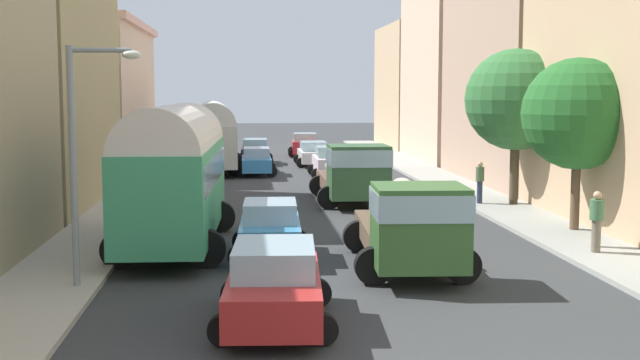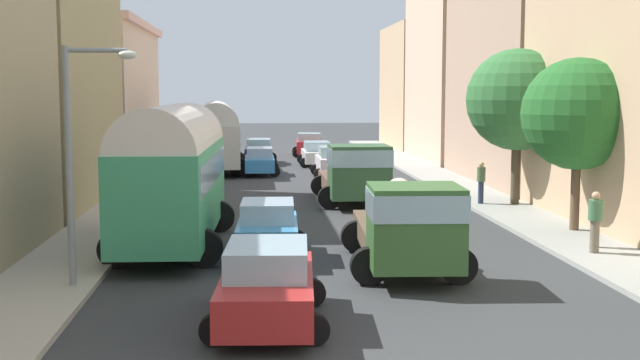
# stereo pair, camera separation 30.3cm
# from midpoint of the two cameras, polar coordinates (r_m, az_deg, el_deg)

# --- Properties ---
(ground_plane) EXTENTS (154.00, 154.00, 0.00)m
(ground_plane) POSITION_cam_midpoint_polar(r_m,az_deg,el_deg) (36.91, -1.35, -0.88)
(ground_plane) COLOR #343638
(sidewalk_left) EXTENTS (2.50, 70.00, 0.14)m
(sidewalk_left) POSITION_cam_midpoint_polar(r_m,az_deg,el_deg) (37.13, -12.59, -0.88)
(sidewalk_left) COLOR #B4AB9B
(sidewalk_left) RESTS_ON ground
(sidewalk_right) EXTENTS (2.50, 70.00, 0.14)m
(sidewalk_right) POSITION_cam_midpoint_polar(r_m,az_deg,el_deg) (38.08, 9.60, -0.64)
(sidewalk_right) COLOR #999A93
(sidewalk_right) RESTS_ON ground
(building_left_2) EXTENTS (4.74, 12.23, 10.75)m
(building_left_2) POSITION_cam_midpoint_polar(r_m,az_deg,el_deg) (34.55, -19.46, 7.21)
(building_left_2) COLOR tan
(building_left_2) RESTS_ON ground
(building_left_3) EXTENTS (6.33, 14.46, 8.37)m
(building_left_3) POSITION_cam_midpoint_polar(r_m,az_deg,el_deg) (48.26, -15.94, 5.58)
(building_left_3) COLOR beige
(building_left_3) RESTS_ON ground
(building_right_2) EXTENTS (5.72, 12.95, 12.91)m
(building_right_2) POSITION_cam_midpoint_polar(r_m,az_deg,el_deg) (41.66, 13.95, 8.69)
(building_right_2) COLOR tan
(building_right_2) RESTS_ON ground
(building_right_3) EXTENTS (5.13, 11.61, 12.82)m
(building_right_3) POSITION_cam_midpoint_polar(r_m,az_deg,el_deg) (54.25, 9.06, 8.15)
(building_right_3) COLOR beige
(building_right_3) RESTS_ON ground
(building_right_4) EXTENTS (4.12, 11.42, 9.63)m
(building_right_4) POSITION_cam_midpoint_polar(r_m,az_deg,el_deg) (65.88, 6.22, 6.44)
(building_right_4) COLOR tan
(building_right_4) RESTS_ON ground
(parked_bus_0) EXTENTS (3.41, 8.74, 4.18)m
(parked_bus_0) POSITION_cam_midpoint_polar(r_m,az_deg,el_deg) (24.10, -10.45, 0.76)
(parked_bus_0) COLOR #3B9B6A
(parked_bus_0) RESTS_ON ground
(parked_bus_1) EXTENTS (3.55, 8.27, 3.94)m
(parked_bus_1) POSITION_cam_midpoint_polar(r_m,az_deg,el_deg) (46.22, -7.64, 3.20)
(parked_bus_1) COLOR silver
(parked_bus_1) RESTS_ON ground
(cargo_truck_0) EXTENTS (3.22, 6.70, 2.39)m
(cargo_truck_0) POSITION_cam_midpoint_polar(r_m,az_deg,el_deg) (20.74, 5.88, -3.01)
(cargo_truck_0) COLOR #345E2B
(cargo_truck_0) RESTS_ON ground
(cargo_truck_1) EXTENTS (3.18, 6.66, 2.49)m
(cargo_truck_1) POSITION_cam_midpoint_polar(r_m,az_deg,el_deg) (32.90, 2.06, 0.54)
(cargo_truck_1) COLOR #325834
(cargo_truck_1) RESTS_ON ground
(car_0) EXTENTS (2.36, 4.44, 1.52)m
(car_0) POSITION_cam_midpoint_polar(r_m,az_deg,el_deg) (36.85, 1.54, 0.33)
(car_0) COLOR #3F86C3
(car_0) RESTS_ON ground
(car_1) EXTENTS (2.23, 3.77, 1.64)m
(car_1) POSITION_cam_midpoint_polar(r_m,az_deg,el_deg) (43.15, 0.51, 1.26)
(car_1) COLOR silver
(car_1) RESTS_ON ground
(car_2) EXTENTS (2.30, 4.23, 1.48)m
(car_2) POSITION_cam_midpoint_polar(r_m,az_deg,el_deg) (49.81, -0.64, 1.85)
(car_2) COLOR white
(car_2) RESTS_ON ground
(car_3) EXTENTS (2.46, 3.87, 1.61)m
(car_3) POSITION_cam_midpoint_polar(r_m,az_deg,el_deg) (56.95, -1.21, 2.47)
(car_3) COLOR #B6252C
(car_3) RESTS_ON ground
(car_4) EXTENTS (2.53, 4.43, 1.61)m
(car_4) POSITION_cam_midpoint_polar(r_m,az_deg,el_deg) (16.22, -3.73, -7.28)
(car_4) COLOR #AE2524
(car_4) RESTS_ON ground
(car_5) EXTENTS (2.29, 3.70, 1.59)m
(car_5) POSITION_cam_midpoint_polar(r_m,az_deg,el_deg) (22.46, -3.87, -3.50)
(car_5) COLOR #3E8DC8
(car_5) RESTS_ON ground
(car_6) EXTENTS (2.16, 3.88, 1.49)m
(car_6) POSITION_cam_midpoint_polar(r_m,az_deg,el_deg) (44.57, -4.63, 1.31)
(car_6) COLOR #3889CE
(car_6) RESTS_ON ground
(car_7) EXTENTS (2.30, 4.14, 1.56)m
(car_7) POSITION_cam_midpoint_polar(r_m,az_deg,el_deg) (51.30, -4.71, 2.00)
(car_7) COLOR #242532
(car_7) RESTS_ON ground
(pedestrian_0) EXTENTS (0.41, 0.41, 1.74)m
(pedestrian_0) POSITION_cam_midpoint_polar(r_m,az_deg,el_deg) (24.64, 18.34, -2.45)
(pedestrian_0) COLOR #4B4D4D
(pedestrian_0) RESTS_ON ground
(pedestrian_2) EXTENTS (0.47, 0.47, 1.79)m
(pedestrian_2) POSITION_cam_midpoint_polar(r_m,az_deg,el_deg) (32.90, 10.79, -0.07)
(pedestrian_2) COLOR #29324C
(pedestrian_2) RESTS_ON ground
(pedestrian_3) EXTENTS (0.47, 0.47, 1.84)m
(pedestrian_3) POSITION_cam_midpoint_polar(r_m,az_deg,el_deg) (23.80, 18.33, -2.64)
(pedestrian_3) COLOR #6F6454
(pedestrian_3) RESTS_ON ground
(streetlamp_near) EXTENTS (1.66, 0.28, 5.59)m
(streetlamp_near) POSITION_cam_midpoint_polar(r_m,az_deg,el_deg) (19.30, -16.55, 2.41)
(streetlamp_near) COLOR gray
(streetlamp_near) RESTS_ON ground
(roadside_tree_1) EXTENTS (3.56, 3.56, 5.63)m
(roadside_tree_1) POSITION_cam_midpoint_polar(r_m,az_deg,el_deg) (27.25, 17.19, 4.39)
(roadside_tree_1) COLOR brown
(roadside_tree_1) RESTS_ON ground
(roadside_tree_2) EXTENTS (3.96, 3.96, 6.21)m
(roadside_tree_2) POSITION_cam_midpoint_polar(r_m,az_deg,el_deg) (32.91, 13.20, 5.44)
(roadside_tree_2) COLOR brown
(roadside_tree_2) RESTS_ON ground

